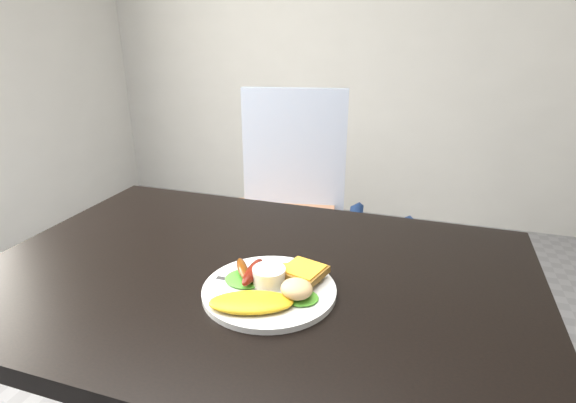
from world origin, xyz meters
name	(u,v)px	position (x,y,z in m)	size (l,w,h in m)	color
room_back_panel	(390,10)	(0.00, 2.25, 1.35)	(4.00, 0.04, 2.70)	silver
dining_table	(255,278)	(0.00, 0.00, 0.73)	(1.20, 0.80, 0.04)	black
dining_chair	(280,225)	(-0.25, 0.88, 0.45)	(0.47, 0.47, 0.06)	tan
person	(318,149)	(-0.05, 0.74, 0.84)	(0.60, 0.40, 1.67)	navy
plate	(269,290)	(0.06, -0.07, 0.76)	(0.27, 0.27, 0.01)	white
lettuce_left	(246,279)	(0.01, -0.06, 0.77)	(0.09, 0.08, 0.01)	#2F821C
lettuce_right	(301,298)	(0.13, -0.09, 0.77)	(0.07, 0.06, 0.01)	#3D8F1E
omelette	(251,302)	(0.05, -0.15, 0.77)	(0.16, 0.07, 0.02)	gold
sausage_a	(243,269)	(0.00, -0.05, 0.78)	(0.02, 0.09, 0.02)	#672B09
sausage_b	(253,272)	(0.02, -0.06, 0.78)	(0.03, 0.11, 0.03)	#5E1000
ramekin	(269,277)	(0.06, -0.06, 0.78)	(0.07, 0.07, 0.04)	white
toast_a	(298,273)	(0.10, -0.01, 0.77)	(0.07, 0.07, 0.01)	#886216
toast_b	(304,272)	(0.12, -0.03, 0.78)	(0.08, 0.08, 0.01)	brown
potato_salad	(297,289)	(0.13, -0.10, 0.79)	(0.06, 0.06, 0.03)	beige
fork	(249,283)	(0.02, -0.07, 0.76)	(0.14, 0.01, 0.00)	#ADAFB7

